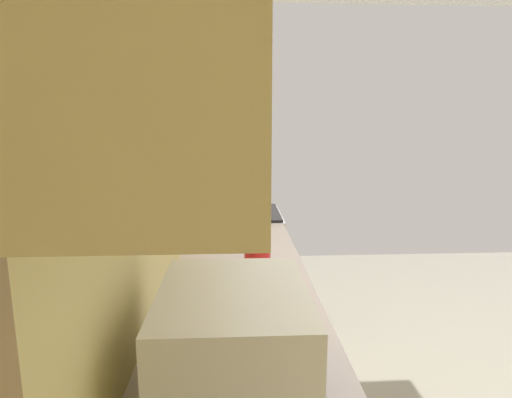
% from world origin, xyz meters
% --- Properties ---
extents(wall_back, '(4.03, 0.12, 2.62)m').
position_xyz_m(wall_back, '(0.00, 1.52, 1.31)').
color(wall_back, '#E9D584').
rests_on(wall_back, ground_plane).
extents(upper_cabinets, '(2.19, 0.32, 0.74)m').
position_xyz_m(upper_cabinets, '(-0.42, 1.30, 1.94)').
color(upper_cabinets, beige).
extents(oven_range, '(0.63, 0.67, 1.10)m').
position_xyz_m(oven_range, '(1.43, 1.13, 0.48)').
color(oven_range, '#B7BABF').
rests_on(oven_range, ground_plane).
extents(microwave, '(0.48, 0.40, 0.28)m').
position_xyz_m(microwave, '(-0.70, 1.16, 1.07)').
color(microwave, white).
rests_on(microwave, counter_run).
extents(bowl, '(0.13, 0.13, 0.04)m').
position_xyz_m(bowl, '(-0.11, 1.05, 0.95)').
color(bowl, silver).
rests_on(bowl, counter_run).
extents(kettle, '(0.17, 0.13, 0.17)m').
position_xyz_m(kettle, '(0.17, 1.05, 1.00)').
color(kettle, red).
rests_on(kettle, counter_run).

